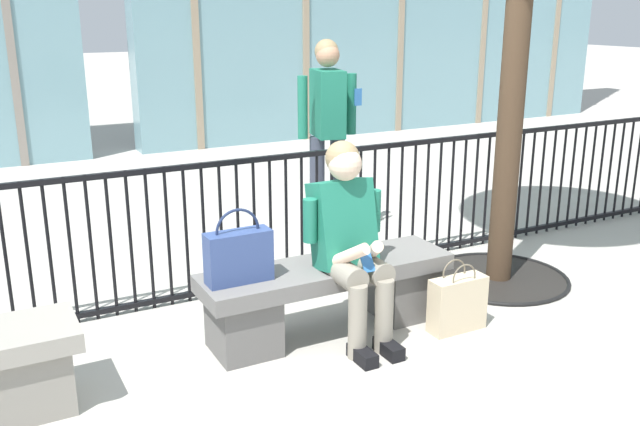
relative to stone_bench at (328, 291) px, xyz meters
name	(u,v)px	position (x,y,z in m)	size (l,w,h in m)	color
ground_plane	(327,331)	(0.00, 0.00, -0.27)	(60.00, 60.00, 0.00)	#B2ADA3
stone_bench	(328,291)	(0.00, 0.00, 0.00)	(1.60, 0.44, 0.45)	slate
seated_person_with_phone	(350,237)	(0.08, -0.13, 0.38)	(0.52, 0.66, 1.21)	gray
handbag_on_bench	(239,255)	(-0.58, -0.01, 0.34)	(0.38, 0.14, 0.44)	#33477F
shopping_bag	(457,303)	(0.73, -0.36, -0.09)	(0.37, 0.14, 0.46)	beige
bystander_at_railing	(327,124)	(0.90, 1.68, 0.73)	(0.55, 0.42, 1.71)	#383D4C
plaza_railing	(271,221)	(0.00, 0.86, 0.22)	(9.72, 0.04, 0.97)	black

